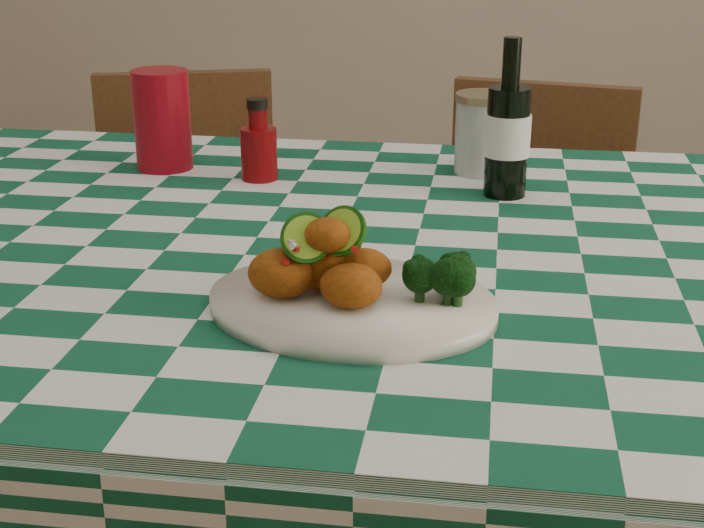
% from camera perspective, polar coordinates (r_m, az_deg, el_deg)
% --- Properties ---
extents(dining_table, '(1.66, 1.06, 0.79)m').
position_cam_1_polar(dining_table, '(1.43, -0.88, -13.62)').
color(dining_table, '#105035').
rests_on(dining_table, ground).
extents(plate, '(0.34, 0.28, 0.02)m').
position_cam_1_polar(plate, '(1.04, 0.00, -2.36)').
color(plate, white).
rests_on(plate, dining_table).
extents(fried_chicken_pile, '(0.14, 0.10, 0.09)m').
position_cam_1_polar(fried_chicken_pile, '(1.02, -1.32, 0.40)').
color(fried_chicken_pile, '#9E4B0F').
rests_on(fried_chicken_pile, plate).
extents(broccoli_side, '(0.07, 0.07, 0.05)m').
position_cam_1_polar(broccoli_side, '(1.03, 5.39, -0.58)').
color(broccoli_side, black).
rests_on(broccoli_side, plate).
extents(red_tumbler, '(0.12, 0.12, 0.16)m').
position_cam_1_polar(red_tumbler, '(1.59, -10.98, 8.23)').
color(red_tumbler, maroon).
rests_on(red_tumbler, dining_table).
extents(ketchup_bottle, '(0.07, 0.07, 0.12)m').
position_cam_1_polar(ketchup_bottle, '(1.51, -5.46, 7.22)').
color(ketchup_bottle, '#700509').
rests_on(ketchup_bottle, dining_table).
extents(mason_jar, '(0.09, 0.09, 0.13)m').
position_cam_1_polar(mason_jar, '(1.55, 7.63, 7.54)').
color(mason_jar, '#B2BCBA').
rests_on(mason_jar, dining_table).
extents(beer_bottle, '(0.09, 0.09, 0.23)m').
position_cam_1_polar(beer_bottle, '(1.43, 9.09, 8.37)').
color(beer_bottle, black).
rests_on(beer_bottle, dining_table).
extents(wooden_chair_left, '(0.48, 0.49, 0.84)m').
position_cam_1_polar(wooden_chair_left, '(2.13, -9.24, -1.01)').
color(wooden_chair_left, '#472814').
rests_on(wooden_chair_left, ground).
extents(wooden_chair_right, '(0.45, 0.46, 0.83)m').
position_cam_1_polar(wooden_chair_right, '(2.04, 9.73, -2.09)').
color(wooden_chair_right, '#472814').
rests_on(wooden_chair_right, ground).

